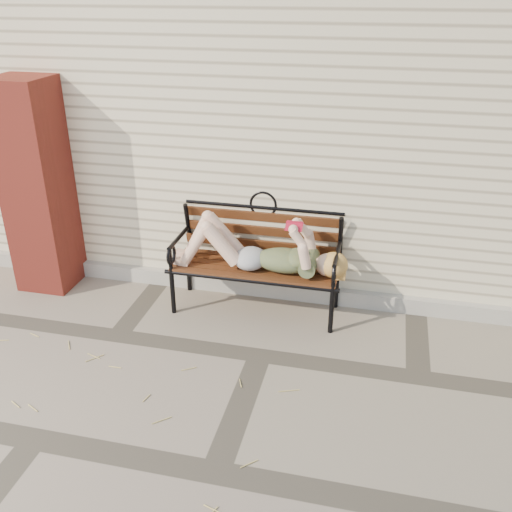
# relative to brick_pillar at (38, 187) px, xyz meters

# --- Properties ---
(ground) EXTENTS (80.00, 80.00, 0.00)m
(ground) POSITION_rel_brick_pillar_xyz_m (2.30, -0.75, -1.00)
(ground) COLOR gray
(ground) RESTS_ON ground
(house_wall) EXTENTS (8.00, 4.00, 3.00)m
(house_wall) POSITION_rel_brick_pillar_xyz_m (2.30, 2.25, 0.50)
(house_wall) COLOR beige
(house_wall) RESTS_ON ground
(foundation_strip) EXTENTS (8.00, 0.10, 0.15)m
(foundation_strip) POSITION_rel_brick_pillar_xyz_m (2.30, 0.22, -0.93)
(foundation_strip) COLOR #AAA79A
(foundation_strip) RESTS_ON ground
(brick_pillar) EXTENTS (0.50, 0.50, 2.00)m
(brick_pillar) POSITION_rel_brick_pillar_xyz_m (0.00, 0.00, 0.00)
(brick_pillar) COLOR #A43125
(brick_pillar) RESTS_ON ground
(garden_bench) EXTENTS (1.62, 0.65, 1.05)m
(garden_bench) POSITION_rel_brick_pillar_xyz_m (2.10, 0.04, -0.41)
(garden_bench) COLOR black
(garden_bench) RESTS_ON ground
(reading_woman) EXTENTS (1.53, 0.35, 0.48)m
(reading_woman) POSITION_rel_brick_pillar_xyz_m (2.11, -0.09, -0.38)
(reading_woman) COLOR #0A3247
(reading_woman) RESTS_ON ground
(straw_scatter) EXTENTS (2.86, 1.65, 0.01)m
(straw_scatter) POSITION_rel_brick_pillar_xyz_m (1.34, -1.72, -0.99)
(straw_scatter) COLOR tan
(straw_scatter) RESTS_ON ground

